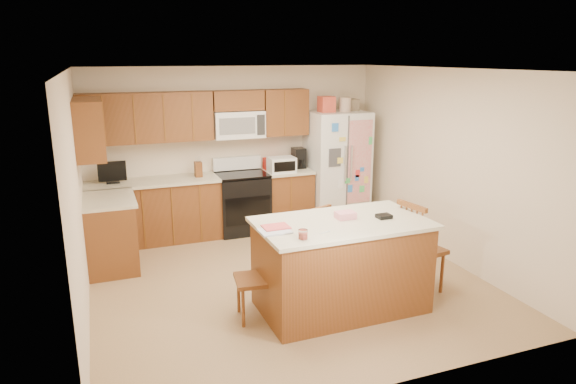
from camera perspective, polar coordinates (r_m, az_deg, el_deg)
name	(u,v)px	position (r m, az deg, el deg)	size (l,w,h in m)	color
ground	(286,279)	(6.35, -0.23, -9.70)	(4.50, 4.50, 0.00)	olive
room_shell	(286,164)	(5.90, -0.24, 3.13)	(4.60, 4.60, 2.52)	beige
cabinetry	(178,181)	(7.48, -12.16, 1.19)	(3.36, 1.56, 2.15)	brown
stove	(242,202)	(7.92, -5.13, -1.06)	(0.76, 0.65, 1.13)	black
refrigerator	(337,166)	(8.30, 5.42, 2.85)	(0.90, 0.79, 2.04)	white
island	(341,265)	(5.54, 5.91, -8.04)	(1.82, 1.07, 1.07)	brown
windsor_chair_left	(256,278)	(5.33, -3.52, -9.56)	(0.43, 0.44, 0.93)	brown
windsor_chair_back	(309,246)	(6.12, 2.36, -6.03)	(0.54, 0.53, 0.97)	brown
windsor_chair_right	(419,249)	(6.08, 14.38, -6.16)	(0.51, 0.53, 1.07)	brown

